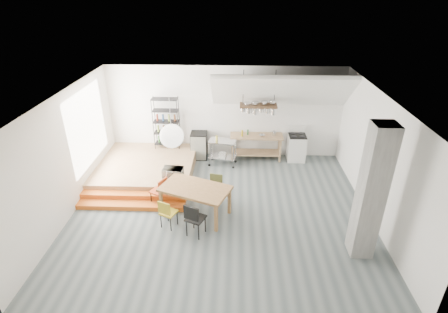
{
  "coord_description": "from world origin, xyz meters",
  "views": [
    {
      "loc": [
        0.39,
        -7.91,
        5.67
      ],
      "look_at": [
        0.07,
        0.8,
        1.26
      ],
      "focal_mm": 28.0,
      "sensor_mm": 36.0,
      "label": 1
    }
  ],
  "objects_px": {
    "dining_table": "(195,191)",
    "mini_fridge": "(199,145)",
    "stove": "(296,147)",
    "rolling_cart": "(223,149)"
  },
  "relations": [
    {
      "from": "stove",
      "to": "rolling_cart",
      "type": "height_order",
      "value": "stove"
    },
    {
      "from": "mini_fridge",
      "to": "rolling_cart",
      "type": "bearing_deg",
      "value": -30.57
    },
    {
      "from": "rolling_cart",
      "to": "mini_fridge",
      "type": "relative_size",
      "value": 1.03
    },
    {
      "from": "dining_table",
      "to": "mini_fridge",
      "type": "height_order",
      "value": "mini_fridge"
    },
    {
      "from": "rolling_cart",
      "to": "dining_table",
      "type": "bearing_deg",
      "value": -92.07
    },
    {
      "from": "dining_table",
      "to": "mini_fridge",
      "type": "relative_size",
      "value": 2.14
    },
    {
      "from": "stove",
      "to": "rolling_cart",
      "type": "bearing_deg",
      "value": -169.87
    },
    {
      "from": "dining_table",
      "to": "stove",
      "type": "bearing_deg",
      "value": 68.66
    },
    {
      "from": "stove",
      "to": "dining_table",
      "type": "height_order",
      "value": "stove"
    },
    {
      "from": "stove",
      "to": "rolling_cart",
      "type": "xyz_separation_m",
      "value": [
        -2.55,
        -0.46,
        0.1
      ]
    }
  ]
}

